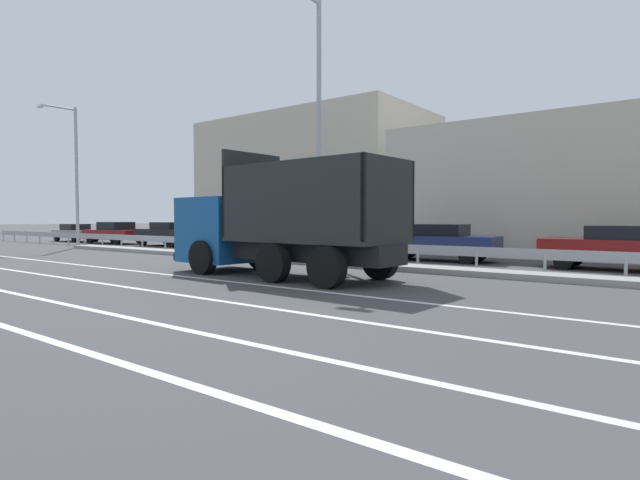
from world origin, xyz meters
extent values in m
plane|color=#424244|center=(0.00, 0.00, 0.00)|extent=(320.00, 320.00, 0.00)
cube|color=silver|center=(0.25, -3.38, 0.00)|extent=(67.53, 0.16, 0.01)
cube|color=silver|center=(0.25, -5.69, 0.00)|extent=(67.53, 0.16, 0.01)
cube|color=silver|center=(0.25, -7.82, 0.00)|extent=(67.53, 0.16, 0.01)
cube|color=gray|center=(0.00, 2.11, 0.09)|extent=(37.14, 1.10, 0.18)
cube|color=#9EA0A5|center=(0.00, 3.44, 0.62)|extent=(67.53, 0.04, 0.32)
cylinder|color=#ADADB2|center=(-33.46, 3.44, 0.31)|extent=(0.09, 0.09, 0.62)
cylinder|color=#ADADB2|center=(-31.37, 3.44, 0.31)|extent=(0.09, 0.09, 0.62)
cylinder|color=#ADADB2|center=(-29.28, 3.44, 0.31)|extent=(0.09, 0.09, 0.62)
cylinder|color=#ADADB2|center=(-27.19, 3.44, 0.31)|extent=(0.09, 0.09, 0.62)
cylinder|color=#ADADB2|center=(-25.10, 3.44, 0.31)|extent=(0.09, 0.09, 0.62)
cylinder|color=#ADADB2|center=(-23.01, 3.44, 0.31)|extent=(0.09, 0.09, 0.62)
cylinder|color=#ADADB2|center=(-20.91, 3.44, 0.31)|extent=(0.09, 0.09, 0.62)
cylinder|color=#ADADB2|center=(-18.82, 3.44, 0.31)|extent=(0.09, 0.09, 0.62)
cylinder|color=#ADADB2|center=(-16.73, 3.44, 0.31)|extent=(0.09, 0.09, 0.62)
cylinder|color=#ADADB2|center=(-14.64, 3.44, 0.31)|extent=(0.09, 0.09, 0.62)
cylinder|color=#ADADB2|center=(-12.55, 3.44, 0.31)|extent=(0.09, 0.09, 0.62)
cylinder|color=#ADADB2|center=(-10.46, 3.44, 0.31)|extent=(0.09, 0.09, 0.62)
cylinder|color=#ADADB2|center=(-8.37, 3.44, 0.31)|extent=(0.09, 0.09, 0.62)
cylinder|color=#ADADB2|center=(-6.27, 3.44, 0.31)|extent=(0.09, 0.09, 0.62)
cylinder|color=#ADADB2|center=(-4.18, 3.44, 0.31)|extent=(0.09, 0.09, 0.62)
cylinder|color=#ADADB2|center=(-2.09, 3.44, 0.31)|extent=(0.09, 0.09, 0.62)
cylinder|color=#ADADB2|center=(0.00, 3.44, 0.31)|extent=(0.09, 0.09, 0.62)
cylinder|color=#ADADB2|center=(2.09, 3.44, 0.31)|extent=(0.09, 0.09, 0.62)
cylinder|color=#ADADB2|center=(4.18, 3.44, 0.31)|extent=(0.09, 0.09, 0.62)
cylinder|color=#ADADB2|center=(6.27, 3.44, 0.31)|extent=(0.09, 0.09, 0.62)
cylinder|color=#ADADB2|center=(8.37, 3.44, 0.31)|extent=(0.09, 0.09, 0.62)
cube|color=#144C8C|center=(-2.38, -1.46, 1.34)|extent=(2.36, 2.51, 2.06)
cube|color=black|center=(-3.52, -1.40, 1.69)|extent=(0.12, 2.07, 0.78)
cube|color=black|center=(-3.56, -1.40, 0.47)|extent=(0.21, 2.37, 0.24)
cube|color=black|center=(1.37, -1.63, 0.79)|extent=(5.32, 1.57, 0.53)
cube|color=#232828|center=(1.37, -1.63, 1.11)|extent=(5.15, 2.54, 0.12)
cube|color=#232828|center=(1.32, -2.73, 2.19)|extent=(5.05, 0.33, 2.05)
cube|color=#232828|center=(1.42, -0.52, 2.19)|extent=(5.05, 0.33, 2.05)
cube|color=#232828|center=(-1.10, -1.52, 2.45)|extent=(0.21, 2.32, 2.56)
cube|color=#232828|center=(3.85, -1.74, 2.19)|extent=(0.21, 2.32, 2.05)
cylinder|color=black|center=(-2.10, -2.65, 0.52)|extent=(1.05, 0.37, 1.04)
cylinder|color=black|center=(-1.99, -0.29, 0.52)|extent=(1.05, 0.37, 1.04)
cylinder|color=black|center=(0.92, -2.79, 0.52)|extent=(1.05, 0.37, 1.04)
cylinder|color=black|center=(1.03, -0.43, 0.52)|extent=(1.05, 0.37, 1.04)
cylinder|color=black|center=(2.76, -2.87, 0.52)|extent=(1.05, 0.37, 1.04)
cylinder|color=black|center=(2.87, -0.51, 0.52)|extent=(1.05, 0.37, 1.04)
cylinder|color=white|center=(-3.53, 2.11, 0.18)|extent=(0.16, 0.16, 0.37)
cylinder|color=black|center=(-3.53, 2.11, 0.55)|extent=(0.16, 0.16, 0.37)
cylinder|color=white|center=(-3.53, 2.11, 0.92)|extent=(0.16, 0.16, 0.37)
cylinder|color=black|center=(-3.53, 2.11, 1.29)|extent=(0.16, 0.16, 0.37)
cylinder|color=white|center=(-3.53, 2.11, 1.66)|extent=(0.16, 0.16, 0.37)
cylinder|color=#1E4CB2|center=(-3.53, 2.11, 2.19)|extent=(0.67, 0.03, 0.67)
cylinder|color=white|center=(-3.53, 2.11, 2.19)|extent=(0.73, 0.02, 0.73)
cylinder|color=#ADADB2|center=(-19.41, 2.25, 4.12)|extent=(0.18, 0.18, 8.24)
cylinder|color=#ADADB2|center=(-19.49, 1.32, 8.09)|extent=(0.25, 1.87, 0.10)
cube|color=silver|center=(-19.56, 0.38, 8.01)|extent=(0.71, 0.26, 0.12)
cylinder|color=#ADADB2|center=(-1.40, 2.27, 4.88)|extent=(0.18, 0.18, 9.76)
cube|color=gray|center=(-27.29, 6.10, 0.58)|extent=(4.51, 1.73, 0.56)
cube|color=black|center=(-27.42, 6.10, 1.09)|extent=(1.91, 1.49, 0.45)
cylinder|color=black|center=(-25.89, 6.86, 0.30)|extent=(0.60, 0.21, 0.60)
cylinder|color=black|center=(-25.92, 5.29, 0.30)|extent=(0.60, 0.21, 0.60)
cylinder|color=black|center=(-28.66, 6.91, 0.30)|extent=(0.60, 0.21, 0.60)
cylinder|color=black|center=(-28.69, 5.34, 0.30)|extent=(0.60, 0.21, 0.60)
cube|color=maroon|center=(-22.09, 6.17, 0.62)|extent=(4.88, 2.24, 0.65)
cube|color=black|center=(-21.95, 6.18, 1.22)|extent=(2.12, 1.80, 0.54)
cylinder|color=black|center=(-23.49, 5.16, 0.30)|extent=(0.61, 0.25, 0.60)
cylinder|color=black|center=(-23.63, 6.94, 0.30)|extent=(0.61, 0.25, 0.60)
cylinder|color=black|center=(-20.55, 5.40, 0.30)|extent=(0.61, 0.25, 0.60)
cylinder|color=black|center=(-20.70, 7.17, 0.30)|extent=(0.61, 0.25, 0.60)
cube|color=black|center=(-16.32, 6.41, 0.68)|extent=(4.57, 2.10, 0.77)
cube|color=black|center=(-16.19, 6.42, 1.28)|extent=(1.96, 1.76, 0.42)
cylinder|color=black|center=(-17.68, 5.45, 0.30)|extent=(0.61, 0.23, 0.60)
cylinder|color=black|center=(-17.75, 7.26, 0.30)|extent=(0.61, 0.23, 0.60)
cylinder|color=black|center=(-14.89, 5.57, 0.30)|extent=(0.61, 0.23, 0.60)
cylinder|color=black|center=(-14.97, 7.38, 0.30)|extent=(0.61, 0.23, 0.60)
cube|color=black|center=(-10.27, 6.50, 0.54)|extent=(4.27, 1.99, 0.48)
cube|color=black|center=(-10.39, 6.49, 1.05)|extent=(1.83, 1.66, 0.54)
cylinder|color=black|center=(-9.01, 7.41, 0.30)|extent=(0.61, 0.23, 0.60)
cylinder|color=black|center=(-8.93, 5.71, 0.30)|extent=(0.61, 0.23, 0.60)
cylinder|color=black|center=(-11.60, 7.28, 0.30)|extent=(0.61, 0.23, 0.60)
cylinder|color=black|center=(-11.52, 5.59, 0.30)|extent=(0.61, 0.23, 0.60)
cube|color=#335B33|center=(-4.32, 6.51, 0.64)|extent=(3.87, 2.06, 0.67)
cube|color=black|center=(-4.21, 6.51, 1.26)|extent=(1.66, 1.74, 0.57)
cylinder|color=black|center=(-5.47, 5.56, 0.30)|extent=(0.61, 0.22, 0.60)
cylinder|color=black|center=(-5.53, 7.37, 0.30)|extent=(0.61, 0.22, 0.60)
cylinder|color=black|center=(-3.11, 5.64, 0.30)|extent=(0.61, 0.22, 0.60)
cylinder|color=black|center=(-3.18, 7.46, 0.30)|extent=(0.61, 0.22, 0.60)
cube|color=navy|center=(1.49, 6.30, 0.66)|extent=(4.96, 2.06, 0.72)
cube|color=black|center=(1.63, 6.31, 1.25)|extent=(2.14, 1.66, 0.46)
cylinder|color=black|center=(0.04, 5.37, 0.30)|extent=(0.61, 0.24, 0.60)
cylinder|color=black|center=(-0.07, 7.02, 0.30)|extent=(0.61, 0.24, 0.60)
cylinder|color=black|center=(3.04, 5.57, 0.30)|extent=(0.61, 0.24, 0.60)
cylinder|color=black|center=(2.93, 7.22, 0.30)|extent=(0.61, 0.24, 0.60)
cube|color=maroon|center=(7.77, 6.32, 0.66)|extent=(4.50, 1.87, 0.72)
cube|color=black|center=(7.90, 6.31, 1.25)|extent=(1.91, 1.60, 0.45)
cylinder|color=black|center=(6.37, 5.51, 0.30)|extent=(0.60, 0.21, 0.60)
cylinder|color=black|center=(6.41, 7.19, 0.30)|extent=(0.60, 0.21, 0.60)
cube|color=beige|center=(-14.79, 19.30, 4.80)|extent=(17.69, 10.17, 9.60)
cube|color=beige|center=(6.63, 15.77, 3.03)|extent=(18.10, 13.62, 6.06)
camera|label=1|loc=(9.94, -12.56, 1.69)|focal=28.00mm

